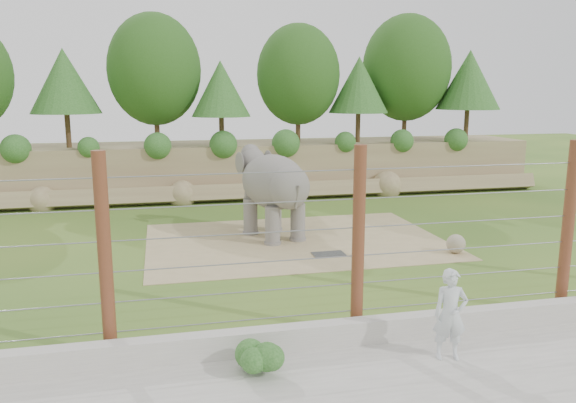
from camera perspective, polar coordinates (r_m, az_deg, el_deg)
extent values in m
plane|color=#386022|center=(16.38, 1.57, -6.82)|extent=(90.00, 90.00, 0.00)
cube|color=#836A4C|center=(28.61, -4.94, 3.45)|extent=(30.00, 4.00, 2.50)
cube|color=#836A4C|center=(26.50, -4.21, 0.88)|extent=(30.00, 1.37, 1.07)
cylinder|color=#3F2B19|center=(27.94, -21.44, 6.74)|extent=(0.24, 0.24, 1.58)
sphere|color=#244F16|center=(27.89, -21.76, 11.12)|extent=(3.60, 3.60, 3.60)
cylinder|color=#3F2B19|center=(28.13, -13.18, 7.60)|extent=(0.24, 0.24, 1.92)
sphere|color=#244F16|center=(28.10, -13.42, 12.92)|extent=(4.40, 4.40, 4.40)
cylinder|color=#3F2B19|center=(27.10, -6.75, 7.13)|extent=(0.24, 0.24, 1.40)
sphere|color=#244F16|center=(27.04, -6.85, 11.15)|extent=(3.20, 3.20, 3.20)
cylinder|color=#3F2B19|center=(28.78, 1.03, 7.85)|extent=(0.24, 0.24, 1.82)
sphere|color=#244F16|center=(28.74, 1.05, 12.77)|extent=(4.16, 4.16, 4.16)
cylinder|color=#3F2B19|center=(29.09, 7.11, 7.49)|extent=(0.24, 0.24, 1.50)
sphere|color=#244F16|center=(29.03, 7.21, 11.52)|extent=(3.44, 3.44, 3.44)
cylinder|color=#3F2B19|center=(31.13, 11.74, 8.06)|extent=(0.24, 0.24, 2.03)
sphere|color=#244F16|center=(31.12, 11.94, 13.13)|extent=(4.64, 4.64, 4.64)
cylinder|color=#3F2B19|center=(31.46, 17.66, 7.45)|extent=(0.24, 0.24, 1.64)
sphere|color=#244F16|center=(31.42, 17.90, 11.52)|extent=(3.76, 3.76, 3.76)
cube|color=tan|center=(19.28, 0.79, -4.02)|extent=(10.00, 7.00, 0.02)
cube|color=#262628|center=(17.71, 4.16, -5.35)|extent=(1.00, 0.60, 0.03)
sphere|color=gray|center=(18.53, 16.69, -4.13)|extent=(0.60, 0.60, 0.60)
cube|color=#A7A39B|center=(11.83, 7.79, -12.88)|extent=(26.00, 0.35, 0.50)
cube|color=#A7A39B|center=(10.30, 11.87, -18.42)|extent=(26.00, 4.00, 0.01)
cylinder|color=brown|center=(11.07, -18.10, -5.40)|extent=(0.26, 0.26, 4.00)
cylinder|color=brown|center=(11.69, 7.15, -4.06)|extent=(0.26, 0.26, 4.00)
cylinder|color=brown|center=(14.17, 26.54, -2.47)|extent=(0.26, 0.26, 4.00)
cylinder|color=gray|center=(12.16, 6.98, -10.89)|extent=(20.00, 0.02, 0.02)
cylinder|color=gray|center=(11.95, 7.05, -8.22)|extent=(20.00, 0.02, 0.02)
cylinder|color=gray|center=(11.77, 7.12, -5.47)|extent=(20.00, 0.02, 0.02)
cylinder|color=gray|center=(11.61, 7.19, -2.63)|extent=(20.00, 0.02, 0.02)
cylinder|color=gray|center=(11.49, 7.26, 0.28)|extent=(20.00, 0.02, 0.02)
cylinder|color=gray|center=(11.39, 7.33, 3.25)|extent=(20.00, 0.02, 0.02)
sphere|color=#205019|center=(10.55, -2.68, -15.53)|extent=(0.61, 0.61, 0.61)
imported|color=silver|center=(11.25, 16.16, -10.97)|extent=(0.72, 0.55, 1.77)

